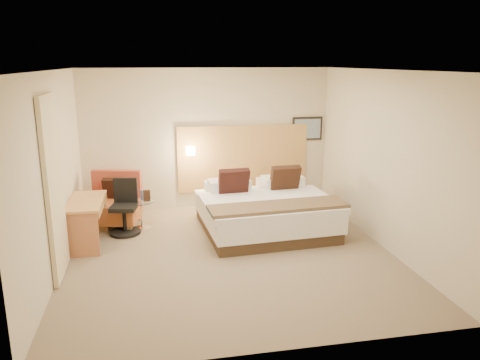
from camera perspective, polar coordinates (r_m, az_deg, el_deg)
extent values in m
cube|color=#786751|center=(7.15, -1.25, -9.04)|extent=(4.80, 5.00, 0.02)
cube|color=white|center=(6.56, -1.39, 13.33)|extent=(4.80, 5.00, 0.02)
cube|color=beige|center=(9.16, -3.98, 5.03)|extent=(4.80, 0.02, 2.70)
cube|color=beige|center=(4.36, 4.28, -5.45)|extent=(4.80, 0.02, 2.70)
cube|color=beige|center=(6.76, -21.89, 0.69)|extent=(0.02, 5.00, 2.70)
cube|color=beige|center=(7.50, 17.16, 2.36)|extent=(0.02, 5.00, 2.70)
cube|color=#BB8849|center=(9.31, 0.38, 2.71)|extent=(2.60, 0.04, 1.30)
cube|color=black|center=(9.57, 8.20, 6.22)|extent=(0.62, 0.03, 0.47)
cube|color=gray|center=(9.55, 8.24, 6.21)|extent=(0.54, 0.01, 0.39)
cylinder|color=silver|center=(9.07, -6.08, 3.61)|extent=(0.02, 0.12, 0.02)
cube|color=#F6E5C0|center=(9.02, -6.05, 3.54)|extent=(0.15, 0.15, 0.15)
cube|color=beige|center=(6.54, -21.74, -0.90)|extent=(0.06, 0.90, 2.42)
cylinder|color=#84A9CD|center=(8.16, -12.56, -1.93)|extent=(0.05, 0.05, 0.18)
cylinder|color=#7A8CBD|center=(8.21, -11.89, -1.80)|extent=(0.05, 0.05, 0.18)
cube|color=#362016|center=(8.13, -11.30, -1.87)|extent=(0.12, 0.05, 0.20)
cube|color=#3E2D1F|center=(8.10, 2.96, -5.39)|extent=(2.15, 2.15, 0.19)
cube|color=white|center=(8.02, 2.98, -3.71)|extent=(2.21, 2.21, 0.31)
cube|color=white|center=(7.70, 3.66, -2.88)|extent=(2.24, 1.63, 0.10)
cube|color=silver|center=(8.54, -1.76, -0.83)|extent=(0.75, 0.44, 0.19)
cube|color=white|center=(8.81, 4.59, -0.40)|extent=(0.75, 0.44, 0.19)
cube|color=white|center=(8.25, -1.34, -0.61)|extent=(0.75, 0.44, 0.19)
cube|color=white|center=(8.53, 5.20, -0.17)|extent=(0.75, 0.44, 0.19)
cube|color=black|center=(8.04, -0.78, -0.39)|extent=(0.54, 0.31, 0.53)
cube|color=black|center=(8.31, 5.49, 0.03)|extent=(0.54, 0.31, 0.53)
cube|color=#B05D24|center=(7.30, 4.70, -3.23)|extent=(2.22, 0.71, 0.05)
cube|color=#996D48|center=(8.42, -17.98, -5.61)|extent=(0.10, 0.10, 0.11)
cube|color=tan|center=(8.21, -13.34, -5.79)|extent=(0.10, 0.10, 0.11)
cube|color=tan|center=(8.96, -16.70, -4.30)|extent=(0.10, 0.10, 0.11)
cube|color=#A07E4B|center=(8.77, -12.33, -4.42)|extent=(0.10, 0.10, 0.11)
cube|color=#BD6232|center=(8.51, -15.19, -3.62)|extent=(1.02, 0.94, 0.33)
cube|color=#A63E2C|center=(8.70, -14.78, -0.44)|extent=(0.88, 0.32, 0.49)
cube|color=black|center=(8.60, -14.96, -1.13)|extent=(0.45, 0.29, 0.43)
cylinder|color=white|center=(8.32, -11.80, -5.78)|extent=(0.31, 0.31, 0.02)
cylinder|color=white|center=(8.24, -11.89, -4.20)|extent=(0.04, 0.04, 0.47)
cylinder|color=white|center=(8.16, -11.98, -2.59)|extent=(0.46, 0.46, 0.01)
cube|color=tan|center=(7.67, -18.33, -2.51)|extent=(0.55, 1.16, 0.04)
cube|color=#B86F48|center=(7.28, -18.70, -6.41)|extent=(0.48, 0.05, 0.68)
cube|color=#A47440|center=(8.28, -17.61, -3.82)|extent=(0.48, 0.05, 0.68)
cube|color=tan|center=(7.69, -17.93, -3.04)|extent=(0.45, 1.08, 0.10)
cylinder|color=black|center=(8.14, -13.80, -6.18)|extent=(0.60, 0.60, 0.04)
cylinder|color=black|center=(8.07, -13.89, -4.73)|extent=(0.07, 0.07, 0.40)
cube|color=black|center=(8.00, -13.99, -3.25)|extent=(0.49, 0.49, 0.07)
cube|color=black|center=(8.11, -13.79, -1.19)|extent=(0.40, 0.12, 0.42)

